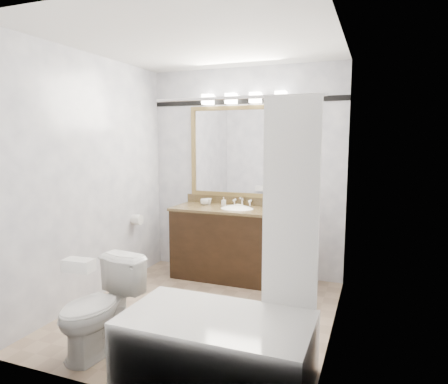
# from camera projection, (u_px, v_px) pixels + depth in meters

# --- Properties ---
(room) EXTENTS (2.42, 2.62, 2.52)m
(room) POSITION_uv_depth(u_px,v_px,m) (201.00, 183.00, 3.66)
(room) COLOR tan
(room) RESTS_ON ground
(vanity) EXTENTS (1.53, 0.58, 0.97)m
(vanity) POSITION_uv_depth(u_px,v_px,m) (237.00, 242.00, 4.71)
(vanity) COLOR black
(vanity) RESTS_ON ground
(mirror) EXTENTS (1.40, 0.04, 1.10)m
(mirror) POSITION_uv_depth(u_px,v_px,m) (244.00, 152.00, 4.81)
(mirror) COLOR olive
(mirror) RESTS_ON room
(vanity_light_bar) EXTENTS (1.02, 0.14, 0.12)m
(vanity_light_bar) POSITION_uv_depth(u_px,v_px,m) (243.00, 98.00, 4.68)
(vanity_light_bar) COLOR silver
(vanity_light_bar) RESTS_ON room
(accent_stripe) EXTENTS (2.40, 0.01, 0.06)m
(accent_stripe) POSITION_uv_depth(u_px,v_px,m) (245.00, 101.00, 4.74)
(accent_stripe) COLOR black
(accent_stripe) RESTS_ON room
(bathtub) EXTENTS (1.30, 0.75, 1.96)m
(bathtub) POSITION_uv_depth(u_px,v_px,m) (221.00, 339.00, 2.76)
(bathtub) COLOR white
(bathtub) RESTS_ON ground
(tp_roll) EXTENTS (0.11, 0.12, 0.12)m
(tp_roll) POSITION_uv_depth(u_px,v_px,m) (137.00, 220.00, 4.75)
(tp_roll) COLOR white
(tp_roll) RESTS_ON room
(toilet) EXTENTS (0.49, 0.75, 0.72)m
(toilet) POSITION_uv_depth(u_px,v_px,m) (100.00, 307.00, 3.09)
(toilet) COLOR white
(toilet) RESTS_ON ground
(tissue_box) EXTENTS (0.22, 0.14, 0.09)m
(tissue_box) POSITION_uv_depth(u_px,v_px,m) (79.00, 265.00, 2.85)
(tissue_box) COLOR white
(tissue_box) RESTS_ON toilet
(coffee_maker) EXTENTS (0.17, 0.21, 0.32)m
(coffee_maker) POSITION_uv_depth(u_px,v_px,m) (290.00, 198.00, 4.37)
(coffee_maker) COLOR black
(coffee_maker) RESTS_ON vanity
(cup_left) EXTENTS (0.12, 0.12, 0.07)m
(cup_left) POSITION_uv_depth(u_px,v_px,m) (204.00, 202.00, 4.90)
(cup_left) COLOR white
(cup_left) RESTS_ON vanity
(cup_right) EXTENTS (0.10, 0.10, 0.08)m
(cup_right) POSITION_uv_depth(u_px,v_px,m) (208.00, 202.00, 4.92)
(cup_right) COLOR white
(cup_right) RESTS_ON vanity
(soap_bottle_a) EXTENTS (0.05, 0.05, 0.10)m
(soap_bottle_a) POSITION_uv_depth(u_px,v_px,m) (224.00, 201.00, 4.86)
(soap_bottle_a) COLOR white
(soap_bottle_a) RESTS_ON vanity
(soap_bar) EXTENTS (0.10, 0.08, 0.03)m
(soap_bar) POSITION_uv_depth(u_px,v_px,m) (239.00, 206.00, 4.77)
(soap_bar) COLOR beige
(soap_bar) RESTS_ON vanity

